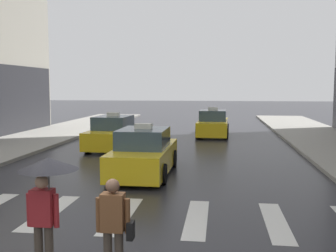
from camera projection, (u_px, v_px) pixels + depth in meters
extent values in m
cube|color=silver|center=(50.00, 212.00, 9.72)|extent=(0.50, 2.80, 0.01)
cube|color=silver|center=(122.00, 215.00, 9.49)|extent=(0.50, 2.80, 0.01)
cube|color=silver|center=(197.00, 218.00, 9.26)|extent=(0.50, 2.80, 0.01)
cube|color=silver|center=(276.00, 221.00, 9.02)|extent=(0.50, 2.80, 0.01)
cube|color=yellow|center=(144.00, 158.00, 13.87)|extent=(1.83, 4.51, 0.84)
cube|color=#384C5B|center=(144.00, 138.00, 13.70)|extent=(1.62, 2.11, 0.64)
cube|color=silver|center=(143.00, 126.00, 13.66)|extent=(0.60, 0.24, 0.18)
cylinder|color=black|center=(129.00, 158.00, 15.34)|extent=(0.22, 0.66, 0.66)
cylinder|color=black|center=(173.00, 159.00, 15.11)|extent=(0.22, 0.66, 0.66)
cylinder|color=black|center=(110.00, 172.00, 12.68)|extent=(0.22, 0.66, 0.66)
cylinder|color=black|center=(163.00, 174.00, 12.45)|extent=(0.22, 0.66, 0.66)
cube|color=#F2EAB2|center=(140.00, 147.00, 16.19)|extent=(0.20, 0.04, 0.14)
cube|color=#F2EAB2|center=(170.00, 148.00, 16.02)|extent=(0.20, 0.04, 0.14)
cube|color=yellow|center=(114.00, 137.00, 19.79)|extent=(2.01, 4.58, 0.84)
cube|color=#384C5B|center=(113.00, 122.00, 19.62)|extent=(1.70, 2.17, 0.64)
cube|color=silver|center=(113.00, 114.00, 19.58)|extent=(0.61, 0.27, 0.18)
cylinder|color=black|center=(107.00, 138.00, 21.29)|extent=(0.25, 0.67, 0.66)
cylinder|color=black|center=(137.00, 138.00, 20.99)|extent=(0.25, 0.67, 0.66)
cylinder|color=black|center=(88.00, 145.00, 18.64)|extent=(0.25, 0.67, 0.66)
cylinder|color=black|center=(123.00, 146.00, 18.34)|extent=(0.25, 0.67, 0.66)
cube|color=#F2EAB2|center=(116.00, 131.00, 22.12)|extent=(0.20, 0.05, 0.14)
cube|color=#F2EAB2|center=(138.00, 131.00, 21.90)|extent=(0.20, 0.05, 0.14)
cube|color=yellow|center=(213.00, 127.00, 24.74)|extent=(1.93, 4.55, 0.84)
cube|color=#384C5B|center=(213.00, 115.00, 24.57)|extent=(1.66, 2.15, 0.64)
cube|color=silver|center=(213.00, 109.00, 24.53)|extent=(0.61, 0.26, 0.18)
cylinder|color=black|center=(201.00, 128.00, 26.23)|extent=(0.24, 0.67, 0.66)
cylinder|color=black|center=(227.00, 129.00, 25.96)|extent=(0.24, 0.67, 0.66)
cylinder|color=black|center=(197.00, 133.00, 23.58)|extent=(0.24, 0.67, 0.66)
cylinder|color=black|center=(226.00, 133.00, 23.31)|extent=(0.24, 0.67, 0.66)
cube|color=#F2EAB2|center=(205.00, 123.00, 27.07)|extent=(0.20, 0.05, 0.14)
cube|color=#F2EAB2|center=(224.00, 123.00, 26.87)|extent=(0.20, 0.05, 0.14)
cylinder|color=#473D33|center=(39.00, 249.00, 6.50)|extent=(0.14, 0.14, 0.82)
cylinder|color=#473D33|center=(49.00, 250.00, 6.48)|extent=(0.14, 0.14, 0.82)
cube|color=maroon|center=(43.00, 207.00, 6.42)|extent=(0.36, 0.24, 0.60)
sphere|color=tan|center=(42.00, 182.00, 6.38)|extent=(0.22, 0.22, 0.22)
cylinder|color=maroon|center=(29.00, 210.00, 6.46)|extent=(0.09, 0.09, 0.55)
cylinder|color=maroon|center=(56.00, 211.00, 6.40)|extent=(0.09, 0.09, 0.55)
cylinder|color=#4C4C4C|center=(49.00, 189.00, 6.38)|extent=(0.02, 0.02, 1.00)
cone|color=black|center=(48.00, 164.00, 6.33)|extent=(0.96, 0.96, 0.20)
cube|color=brown|center=(113.00, 212.00, 6.16)|extent=(0.36, 0.24, 0.60)
sphere|color=brown|center=(113.00, 186.00, 6.12)|extent=(0.22, 0.22, 0.22)
cylinder|color=brown|center=(99.00, 215.00, 6.20)|extent=(0.09, 0.09, 0.55)
cylinder|color=brown|center=(127.00, 216.00, 6.14)|extent=(0.09, 0.09, 0.55)
cube|color=black|center=(131.00, 230.00, 6.16)|extent=(0.10, 0.20, 0.28)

